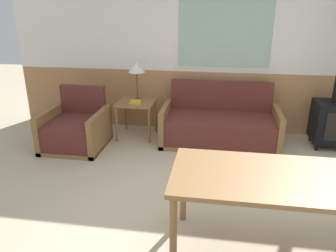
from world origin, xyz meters
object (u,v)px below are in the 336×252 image
armchair (76,130)px  side_table (136,107)px  dining_table (273,184)px  couch (219,126)px  table_lamp (137,68)px  wood_stove (334,113)px

armchair → side_table: bearing=25.1°
side_table → dining_table: size_ratio=0.36×
couch → table_lamp: 1.59m
wood_stove → table_lamp: bearing=179.1°
wood_stove → armchair: bearing=-171.0°
couch → table_lamp: size_ratio=2.90×
armchair → couch: bearing=3.7°
table_lamp → wood_stove: bearing=-0.9°
couch → wood_stove: wood_stove is taller
armchair → side_table: size_ratio=1.48×
armchair → wood_stove: wood_stove is taller
side_table → table_lamp: 0.62m
table_lamp → side_table: bearing=-89.1°
armchair → wood_stove: 3.88m
table_lamp → dining_table: (1.77, -2.57, -0.42)m
armchair → table_lamp: size_ratio=1.43×
side_table → table_lamp: (-0.00, 0.10, 0.61)m
couch → armchair: (-2.15, -0.49, -0.01)m
couch → armchair: bearing=-167.3°
armchair → dining_table: (2.58, -1.92, 0.42)m
side_table → wood_stove: bearing=1.1°
dining_table → wood_stove: wood_stove is taller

